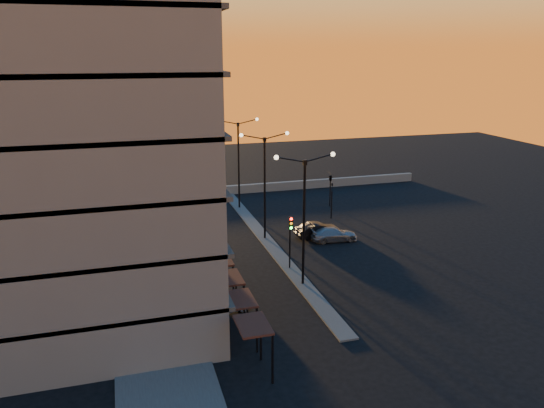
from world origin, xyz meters
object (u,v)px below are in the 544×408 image
(streetlamp_mid, at_px, (265,178))
(car_hatchback, at_px, (219,302))
(traffic_light_main, at_px, (290,234))
(car_wagon, at_px, (334,234))
(car_sedan, at_px, (318,230))

(streetlamp_mid, relative_size, car_hatchback, 2.22)
(traffic_light_main, bearing_deg, streetlamp_mid, 90.00)
(streetlamp_mid, xyz_separation_m, car_wagon, (5.71, -2.14, -4.99))
(traffic_light_main, distance_m, car_hatchback, 8.62)
(traffic_light_main, xyz_separation_m, car_hatchback, (-6.50, -5.24, -2.16))
(car_sedan, bearing_deg, car_hatchback, 132.30)
(streetlamp_mid, height_order, car_sedan, streetlamp_mid)
(streetlamp_mid, bearing_deg, car_sedan, -10.78)
(traffic_light_main, height_order, car_wagon, traffic_light_main)
(traffic_light_main, xyz_separation_m, car_sedan, (4.69, 6.24, -2.22))
(car_hatchback, bearing_deg, car_wagon, -59.38)
(traffic_light_main, bearing_deg, car_sedan, 53.08)
(car_hatchback, height_order, car_wagon, car_hatchback)
(streetlamp_mid, xyz_separation_m, car_sedan, (4.69, -0.89, -4.92))
(car_hatchback, distance_m, car_wagon, 15.93)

